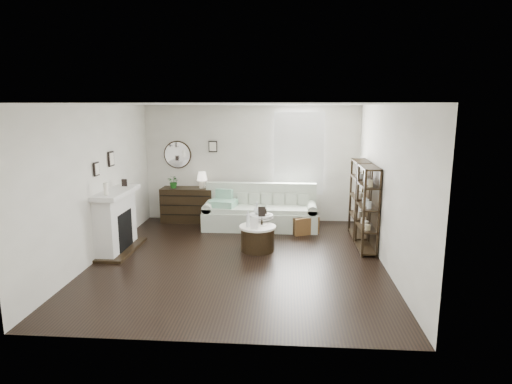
# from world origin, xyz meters

# --- Properties ---
(room) EXTENTS (5.50, 5.50, 5.50)m
(room) POSITION_xyz_m (0.73, 2.70, 1.60)
(room) COLOR black
(room) RESTS_ON ground
(fireplace) EXTENTS (0.50, 1.40, 1.84)m
(fireplace) POSITION_xyz_m (-2.32, 0.30, 0.54)
(fireplace) COLOR silver
(fireplace) RESTS_ON ground
(shelf_unit_far) EXTENTS (0.30, 0.80, 1.60)m
(shelf_unit_far) POSITION_xyz_m (2.33, 1.55, 0.80)
(shelf_unit_far) COLOR black
(shelf_unit_far) RESTS_ON ground
(shelf_unit_near) EXTENTS (0.30, 0.80, 1.60)m
(shelf_unit_near) POSITION_xyz_m (2.33, 0.65, 0.80)
(shelf_unit_near) COLOR black
(shelf_unit_near) RESTS_ON ground
(sofa) EXTENTS (2.50, 0.86, 0.97)m
(sofa) POSITION_xyz_m (0.25, 2.08, 0.32)
(sofa) COLOR beige
(sofa) RESTS_ON ground
(quilt) EXTENTS (0.63, 0.55, 0.14)m
(quilt) POSITION_xyz_m (-0.56, 1.95, 0.57)
(quilt) COLOR #23815D
(quilt) RESTS_ON sofa
(suitcase) EXTENTS (0.58, 0.39, 0.37)m
(suitcase) POSITION_xyz_m (1.25, 1.62, 0.18)
(suitcase) COLOR brown
(suitcase) RESTS_ON ground
(dresser) EXTENTS (1.21, 0.52, 0.81)m
(dresser) POSITION_xyz_m (-1.48, 2.47, 0.40)
(dresser) COLOR black
(dresser) RESTS_ON ground
(table_lamp) EXTENTS (0.29, 0.29, 0.38)m
(table_lamp) POSITION_xyz_m (-1.12, 2.47, 1.00)
(table_lamp) COLOR beige
(table_lamp) RESTS_ON dresser
(potted_plant) EXTENTS (0.34, 0.32, 0.30)m
(potted_plant) POSITION_xyz_m (-1.78, 2.42, 0.96)
(potted_plant) COLOR #1A5418
(potted_plant) RESTS_ON dresser
(drum_table) EXTENTS (0.69, 0.69, 0.48)m
(drum_table) POSITION_xyz_m (0.30, 0.50, 0.24)
(drum_table) COLOR black
(drum_table) RESTS_ON ground
(pedestal_table) EXTENTS (0.49, 0.49, 0.59)m
(pedestal_table) POSITION_xyz_m (0.34, 0.94, 0.54)
(pedestal_table) COLOR white
(pedestal_table) RESTS_ON ground
(eiffel_drum) EXTENTS (0.13, 0.13, 0.18)m
(eiffel_drum) POSITION_xyz_m (0.38, 0.55, 0.57)
(eiffel_drum) COLOR black
(eiffel_drum) RESTS_ON drum_table
(bottle_drum) EXTENTS (0.07, 0.07, 0.30)m
(bottle_drum) POSITION_xyz_m (0.13, 0.43, 0.63)
(bottle_drum) COLOR silver
(bottle_drum) RESTS_ON drum_table
(card_frame_drum) EXTENTS (0.15, 0.06, 0.20)m
(card_frame_drum) POSITION_xyz_m (0.25, 0.33, 0.58)
(card_frame_drum) COLOR silver
(card_frame_drum) RESTS_ON drum_table
(eiffel_ped) EXTENTS (0.10, 0.10, 0.17)m
(eiffel_ped) POSITION_xyz_m (0.43, 0.97, 0.67)
(eiffel_ped) COLOR black
(eiffel_ped) RESTS_ON pedestal_table
(flask_ped) EXTENTS (0.13, 0.13, 0.25)m
(flask_ped) POSITION_xyz_m (0.25, 0.96, 0.71)
(flask_ped) COLOR silver
(flask_ped) RESTS_ON pedestal_table
(card_frame_ped) EXTENTS (0.15, 0.08, 0.19)m
(card_frame_ped) POSITION_xyz_m (0.36, 0.82, 0.68)
(card_frame_ped) COLOR black
(card_frame_ped) RESTS_ON pedestal_table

